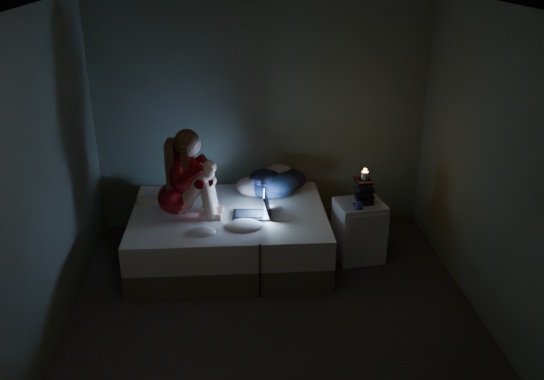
{
  "coord_description": "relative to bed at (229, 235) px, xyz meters",
  "views": [
    {
      "loc": [
        -0.31,
        -4.18,
        3.0
      ],
      "look_at": [
        0.05,
        1.0,
        0.8
      ],
      "focal_mm": 38.2,
      "sensor_mm": 36.0,
      "label": 1
    }
  ],
  "objects": [
    {
      "name": "blue_orb",
      "position": [
        1.25,
        -0.2,
        0.39
      ],
      "size": [
        0.08,
        0.08,
        0.08
      ],
      "primitive_type": "sphere",
      "color": "navy",
      "rests_on": "nightstand"
    },
    {
      "name": "phone",
      "position": [
        1.26,
        -0.15,
        0.36
      ],
      "size": [
        0.09,
        0.15,
        0.01
      ],
      "primitive_type": "cube",
      "rotation": [
        0.0,
        0.0,
        -0.13
      ],
      "color": "black",
      "rests_on": "nightstand"
    },
    {
      "name": "clothes_pile",
      "position": [
        0.46,
        0.39,
        0.43
      ],
      "size": [
        0.65,
        0.58,
        0.33
      ],
      "primitive_type": null,
      "rotation": [
        0.0,
        0.0,
        0.31
      ],
      "color": "navy",
      "rests_on": "bed"
    },
    {
      "name": "wall_right",
      "position": [
        2.19,
        -1.1,
        1.03
      ],
      "size": [
        0.02,
        3.8,
        2.6
      ],
      "primitive_type": "cube",
      "color": "#535B44",
      "rests_on": "ground"
    },
    {
      "name": "candle",
      "position": [
        1.36,
        -0.03,
        0.63
      ],
      "size": [
        0.07,
        0.07,
        0.08
      ],
      "primitive_type": "cylinder",
      "color": "beige",
      "rests_on": "book_stack"
    },
    {
      "name": "floor",
      "position": [
        0.38,
        -1.1,
        -0.28
      ],
      "size": [
        3.6,
        3.8,
        0.02
      ],
      "primitive_type": "cube",
      "color": "#302A27",
      "rests_on": "ground"
    },
    {
      "name": "woman",
      "position": [
        -0.51,
        -0.05,
        0.71
      ],
      "size": [
        0.58,
        0.4,
        0.89
      ],
      "primitive_type": null,
      "rotation": [
        0.0,
        0.0,
        -0.08
      ],
      "color": "maroon",
      "rests_on": "bed"
    },
    {
      "name": "ceiling",
      "position": [
        0.38,
        -1.1,
        2.34
      ],
      "size": [
        3.6,
        3.8,
        0.02
      ],
      "primitive_type": "cube",
      "color": "silver",
      "rests_on": "ground"
    },
    {
      "name": "bed",
      "position": [
        0.0,
        0.0,
        0.0
      ],
      "size": [
        1.94,
        1.46,
        0.53
      ],
      "primitive_type": null,
      "color": "silver",
      "rests_on": "ground"
    },
    {
      "name": "laptop",
      "position": [
        0.22,
        -0.12,
        0.4
      ],
      "size": [
        0.39,
        0.29,
        0.26
      ],
      "primitive_type": null,
      "rotation": [
        0.0,
        0.0,
        -0.07
      ],
      "color": "black",
      "rests_on": "bed"
    },
    {
      "name": "book_stack",
      "position": [
        1.36,
        -0.03,
        0.47
      ],
      "size": [
        0.19,
        0.25,
        0.24
      ],
      "primitive_type": null,
      "color": "black",
      "rests_on": "nightstand"
    },
    {
      "name": "wall_front",
      "position": [
        0.38,
        -3.01,
        1.03
      ],
      "size": [
        3.6,
        0.02,
        2.6
      ],
      "primitive_type": "cube",
      "color": "#535B44",
      "rests_on": "ground"
    },
    {
      "name": "wall_left",
      "position": [
        -1.43,
        -1.1,
        1.03
      ],
      "size": [
        0.02,
        3.8,
        2.6
      ],
      "primitive_type": "cube",
      "color": "#535B44",
      "rests_on": "ground"
    },
    {
      "name": "nightstand",
      "position": [
        1.32,
        -0.07,
        0.04
      ],
      "size": [
        0.52,
        0.48,
        0.62
      ],
      "primitive_type": "cube",
      "rotation": [
        0.0,
        0.0,
        0.15
      ],
      "color": "silver",
      "rests_on": "ground"
    },
    {
      "name": "wall_back",
      "position": [
        0.38,
        0.81,
        1.03
      ],
      "size": [
        3.6,
        0.02,
        2.6
      ],
      "primitive_type": "cube",
      "color": "#535B44",
      "rests_on": "ground"
    },
    {
      "name": "pillow",
      "position": [
        -0.73,
        0.32,
        0.32
      ],
      "size": [
        0.4,
        0.28,
        0.11
      ],
      "primitive_type": "cube",
      "color": "silver",
      "rests_on": "bed"
    }
  ]
}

